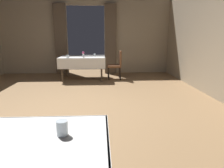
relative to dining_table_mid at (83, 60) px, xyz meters
name	(u,v)px	position (x,y,z in m)	size (l,w,h in m)	color
ground	(73,110)	(0.04, -2.95, -0.65)	(10.08, 10.08, 0.00)	olive
wall_back	(86,33)	(0.04, 1.23, 0.86)	(6.40, 0.27, 3.00)	tan
dining_table_mid	(83,60)	(0.00, 0.00, 0.00)	(1.46, 1.06, 0.75)	#4C3D2D
chair_mid_right	(117,64)	(1.11, -0.02, -0.14)	(0.44, 0.44, 0.93)	black
glass_near_b	(62,128)	(0.34, -5.45, 0.15)	(0.08, 0.08, 0.10)	silver
flower_vase_mid	(83,54)	(0.05, -0.27, 0.20)	(0.07, 0.07, 0.18)	silver
glass_mid_b	(68,56)	(-0.42, -0.37, 0.14)	(0.08, 0.08, 0.09)	silver
glass_mid_c	(95,55)	(0.39, 0.08, 0.14)	(0.07, 0.07, 0.09)	silver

